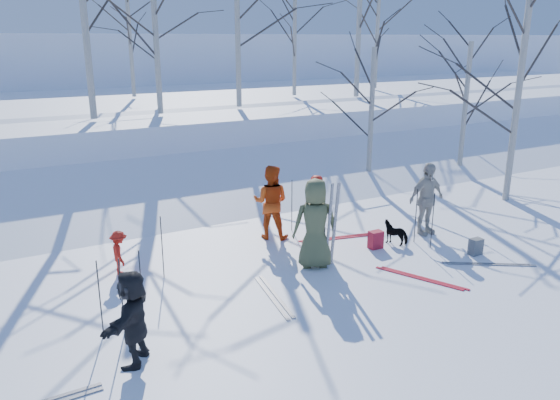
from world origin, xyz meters
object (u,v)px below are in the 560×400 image
skier_redor_behind (271,202)px  skier_red_seated (119,253)px  skier_cream_east (426,199)px  backpack_dark (317,235)px  dog (396,233)px  skier_grey_west (133,317)px  skier_olive_center (315,224)px  backpack_grey (476,247)px  backpack_red (376,240)px  skier_red_north (314,210)px

skier_redor_behind → skier_red_seated: size_ratio=1.92×
skier_cream_east → backpack_dark: 2.93m
dog → backpack_dark: dog is taller
skier_grey_west → skier_olive_center: bearing=147.8°
skier_olive_center → backpack_grey: size_ratio=5.14×
skier_olive_center → dog: size_ratio=2.99×
backpack_red → skier_red_north: bearing=140.8°
dog → backpack_dark: 1.91m
backpack_dark → skier_grey_west: bearing=-150.3°
backpack_red → backpack_dark: backpack_red is taller
skier_olive_center → skier_red_seated: 4.14m
dog → backpack_grey: (1.13, -1.43, -0.09)m
skier_red_seated → skier_cream_east: 7.44m
backpack_red → backpack_dark: 1.41m
skier_cream_east → backpack_grey: 1.78m
skier_red_seated → skier_grey_west: skier_grey_west is taller
skier_grey_west → backpack_red: 6.51m
skier_cream_east → backpack_red: size_ratio=4.36×
skier_red_seated → backpack_red: size_ratio=2.28×
skier_redor_behind → backpack_red: (1.82, -1.83, -0.71)m
skier_redor_behind → backpack_grey: (3.58, -3.25, -0.73)m
skier_redor_behind → backpack_dark: bearing=172.6°
skier_redor_behind → skier_red_seated: 3.84m
skier_redor_behind → skier_grey_west: size_ratio=1.22×
skier_olive_center → skier_redor_behind: skier_olive_center is taller
skier_red_north → dog: (1.76, -0.92, -0.58)m
backpack_red → backpack_grey: (1.75, -1.42, -0.02)m
backpack_red → backpack_grey: backpack_red is taller
skier_grey_west → dog: bearing=142.0°
backpack_red → dog: bearing=0.8°
skier_redor_behind → skier_cream_east: (3.54, -1.62, -0.00)m
skier_red_seated → backpack_grey: size_ratio=2.52×
skier_grey_west → backpack_grey: skier_grey_west is taller
skier_red_north → backpack_red: bearing=119.9°
skier_olive_center → dog: skier_olive_center is taller
backpack_red → skier_olive_center: bearing=-173.6°
skier_redor_behind → backpack_dark: size_ratio=4.59×
skier_redor_behind → skier_red_north: bearing=166.9°
skier_olive_center → skier_grey_west: skier_olive_center is taller
skier_olive_center → backpack_grey: (3.59, -1.21, -0.79)m
skier_red_seated → backpack_dark: 4.62m
skier_grey_west → dog: skier_grey_west is taller
skier_redor_behind → backpack_red: bearing=174.6°
skier_grey_west → skier_red_north: bearing=155.6°
skier_red_seated → dog: 6.39m
skier_olive_center → backpack_dark: size_ratio=4.89×
skier_cream_east → backpack_red: (-1.71, -0.21, -0.71)m
skier_grey_west → skier_redor_behind: bearing=166.8°
skier_olive_center → skier_red_seated: size_ratio=2.04×
skier_grey_west → dog: 7.10m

